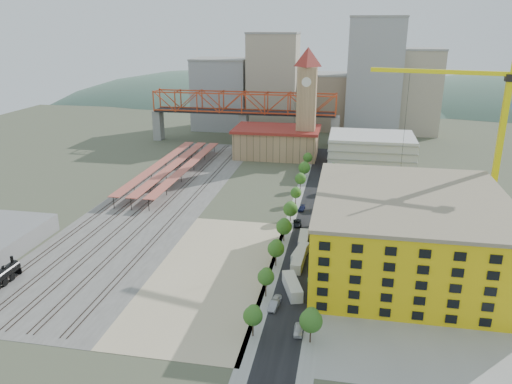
% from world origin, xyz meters
% --- Properties ---
extents(ground, '(400.00, 400.00, 0.00)m').
position_xyz_m(ground, '(0.00, 0.00, 0.00)').
color(ground, '#474C38').
rests_on(ground, ground).
extents(ballast_strip, '(36.00, 165.00, 0.06)m').
position_xyz_m(ballast_strip, '(-36.00, 17.50, 0.03)').
color(ballast_strip, '#605E59').
rests_on(ballast_strip, ground).
extents(dirt_lot, '(28.00, 67.00, 0.06)m').
position_xyz_m(dirt_lot, '(-4.00, -31.50, 0.03)').
color(dirt_lot, tan).
rests_on(dirt_lot, ground).
extents(street_asphalt, '(12.00, 170.00, 0.06)m').
position_xyz_m(street_asphalt, '(16.00, 15.00, 0.03)').
color(street_asphalt, black).
rests_on(street_asphalt, ground).
extents(sidewalk_west, '(3.00, 170.00, 0.04)m').
position_xyz_m(sidewalk_west, '(10.50, 15.00, 0.02)').
color(sidewalk_west, gray).
rests_on(sidewalk_west, ground).
extents(sidewalk_east, '(3.00, 170.00, 0.04)m').
position_xyz_m(sidewalk_east, '(21.50, 15.00, 0.02)').
color(sidewalk_east, gray).
rests_on(sidewalk_east, ground).
extents(construction_pad, '(50.00, 90.00, 0.06)m').
position_xyz_m(construction_pad, '(45.00, -20.00, 0.03)').
color(construction_pad, gray).
rests_on(construction_pad, ground).
extents(rail_tracks, '(26.56, 160.00, 0.18)m').
position_xyz_m(rail_tracks, '(-37.80, 17.50, 0.15)').
color(rail_tracks, '#382B23').
rests_on(rail_tracks, ground).
extents(platform_canopies, '(16.00, 80.00, 4.12)m').
position_xyz_m(platform_canopies, '(-41.00, 45.00, 3.99)').
color(platform_canopies, '#AF5243').
rests_on(platform_canopies, ground).
extents(station_hall, '(38.00, 24.00, 13.10)m').
position_xyz_m(station_hall, '(-5.00, 82.00, 6.67)').
color(station_hall, tan).
rests_on(station_hall, ground).
extents(clock_tower, '(12.00, 12.00, 52.00)m').
position_xyz_m(clock_tower, '(8.00, 79.99, 28.70)').
color(clock_tower, tan).
rests_on(clock_tower, ground).
extents(parking_garage, '(34.00, 26.00, 14.00)m').
position_xyz_m(parking_garage, '(36.00, 70.00, 7.00)').
color(parking_garage, silver).
rests_on(parking_garage, ground).
extents(truss_bridge, '(94.00, 9.60, 25.60)m').
position_xyz_m(truss_bridge, '(-25.00, 105.00, 18.86)').
color(truss_bridge, gray).
rests_on(truss_bridge, ground).
extents(construction_building, '(44.60, 50.60, 18.80)m').
position_xyz_m(construction_building, '(42.00, -20.00, 9.41)').
color(construction_building, gold).
rests_on(construction_building, ground).
extents(street_trees, '(15.40, 124.40, 8.00)m').
position_xyz_m(street_trees, '(16.00, 5.00, 0.00)').
color(street_trees, '#1F5B1B').
rests_on(street_trees, ground).
extents(skyline, '(133.00, 46.00, 60.00)m').
position_xyz_m(skyline, '(7.47, 142.31, 22.81)').
color(skyline, '#9EA0A3').
rests_on(skyline, ground).
extents(distant_hills, '(647.00, 264.00, 227.00)m').
position_xyz_m(distant_hills, '(45.28, 260.00, -79.54)').
color(distant_hills, '#4C6B59').
rests_on(distant_hills, ground).
extents(tower_crane, '(48.27, 11.89, 52.30)m').
position_xyz_m(tower_crane, '(63.74, 7.49, 32.27)').
color(tower_crane, '#FFEE10').
rests_on(tower_crane, ground).
extents(site_trailer_a, '(5.86, 10.70, 2.84)m').
position_xyz_m(site_trailer_a, '(16.00, -37.02, 1.42)').
color(site_trailer_a, silver).
rests_on(site_trailer_a, ground).
extents(site_trailer_b, '(2.94, 9.81, 2.66)m').
position_xyz_m(site_trailer_b, '(16.00, -24.34, 1.33)').
color(site_trailer_b, silver).
rests_on(site_trailer_b, ground).
extents(site_trailer_c, '(3.94, 9.53, 2.53)m').
position_xyz_m(site_trailer_c, '(16.00, -19.49, 1.27)').
color(site_trailer_c, silver).
rests_on(site_trailer_c, ground).
extents(site_trailer_d, '(2.70, 9.35, 2.54)m').
position_xyz_m(site_trailer_d, '(16.00, -10.57, 1.27)').
color(site_trailer_d, silver).
rests_on(site_trailer_d, ground).
extents(car_0, '(2.65, 4.92, 1.59)m').
position_xyz_m(car_0, '(13.00, -42.84, 0.79)').
color(car_0, silver).
rests_on(car_0, ground).
extents(car_1, '(2.22, 4.94, 1.57)m').
position_xyz_m(car_1, '(13.00, -44.45, 0.79)').
color(car_1, gray).
rests_on(car_1, ground).
extents(car_2, '(3.02, 5.45, 1.44)m').
position_xyz_m(car_2, '(13.00, 1.90, 0.72)').
color(car_2, black).
rests_on(car_2, ground).
extents(car_3, '(2.30, 4.69, 1.31)m').
position_xyz_m(car_3, '(13.00, 14.85, 0.66)').
color(car_3, '#1A204C').
rests_on(car_3, ground).
extents(car_4, '(1.96, 4.47, 1.50)m').
position_xyz_m(car_4, '(19.00, -52.48, 0.75)').
color(car_4, silver).
rests_on(car_4, ground).
extents(car_5, '(1.48, 4.04, 1.32)m').
position_xyz_m(car_5, '(19.00, -2.76, 0.66)').
color(car_5, '#9C9CA1').
rests_on(car_5, ground).
extents(car_6, '(2.83, 5.52, 1.49)m').
position_xyz_m(car_6, '(19.00, 11.23, 0.75)').
color(car_6, black).
rests_on(car_6, ground).
extents(car_7, '(2.28, 5.20, 1.49)m').
position_xyz_m(car_7, '(19.00, 40.23, 0.74)').
color(car_7, navy).
rests_on(car_7, ground).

